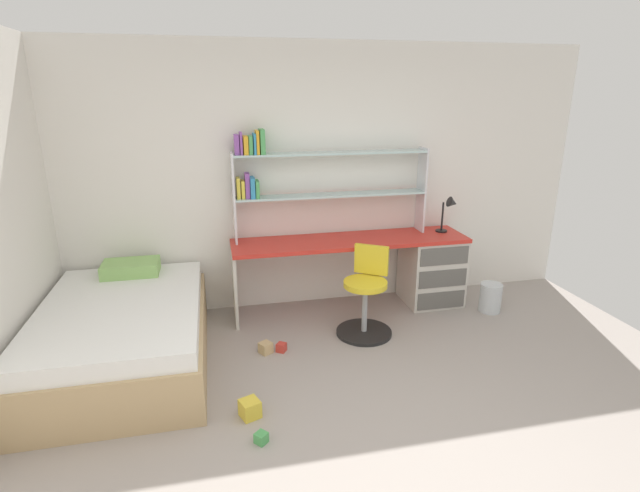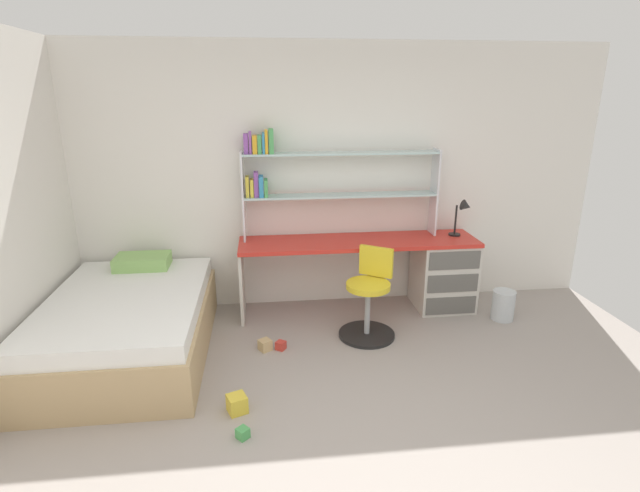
# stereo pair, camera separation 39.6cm
# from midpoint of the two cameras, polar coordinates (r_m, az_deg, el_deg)

# --- Properties ---
(ground_plane) EXTENTS (5.83, 6.10, 0.02)m
(ground_plane) POSITION_cam_midpoint_polar(r_m,az_deg,el_deg) (3.23, 4.85, -24.87)
(ground_plane) COLOR #9E938C
(room_shell) EXTENTS (5.83, 6.10, 2.64)m
(room_shell) POSITION_cam_midpoint_polar(r_m,az_deg,el_deg) (3.65, -19.97, 3.14)
(room_shell) COLOR white
(room_shell) RESTS_ON ground_plane
(desk) EXTENTS (2.37, 0.55, 0.76)m
(desk) POSITION_cam_midpoint_polar(r_m,az_deg,el_deg) (5.15, 8.40, -2.27)
(desk) COLOR red
(desk) RESTS_ON ground_plane
(bookshelf_hutch) EXTENTS (1.95, 0.22, 1.08)m
(bookshelf_hutch) POSITION_cam_midpoint_polar(r_m,az_deg,el_deg) (4.78, -4.23, 8.39)
(bookshelf_hutch) COLOR silver
(bookshelf_hutch) RESTS_ON desk
(desk_lamp) EXTENTS (0.20, 0.17, 0.38)m
(desk_lamp) POSITION_cam_midpoint_polar(r_m,az_deg,el_deg) (5.16, 12.92, 4.27)
(desk_lamp) COLOR black
(desk_lamp) RESTS_ON desk
(swivel_chair) EXTENTS (0.52, 0.52, 0.82)m
(swivel_chair) POSITION_cam_midpoint_polar(r_m,az_deg,el_deg) (4.51, 2.89, -6.42)
(swivel_chair) COLOR black
(swivel_chair) RESTS_ON ground_plane
(bed_platform) EXTENTS (1.29, 1.88, 0.67)m
(bed_platform) POSITION_cam_midpoint_polar(r_m,az_deg,el_deg) (4.41, -24.52, -9.49)
(bed_platform) COLOR tan
(bed_platform) RESTS_ON ground_plane
(waste_bin) EXTENTS (0.22, 0.22, 0.30)m
(waste_bin) POSITION_cam_midpoint_polar(r_m,az_deg,el_deg) (5.24, 17.36, -5.85)
(waste_bin) COLOR silver
(waste_bin) RESTS_ON ground_plane
(toy_block_green_0) EXTENTS (0.10, 0.10, 0.07)m
(toy_block_green_0) POSITION_cam_midpoint_polar(r_m,az_deg,el_deg) (3.41, -10.48, -21.38)
(toy_block_green_0) COLOR #479E51
(toy_block_green_0) RESTS_ON ground_plane
(toy_block_natural_1) EXTENTS (0.13, 0.13, 0.10)m
(toy_block_natural_1) POSITION_cam_midpoint_polar(r_m,az_deg,el_deg) (4.34, -9.07, -11.79)
(toy_block_natural_1) COLOR tan
(toy_block_natural_1) RESTS_ON ground_plane
(toy_block_yellow_2) EXTENTS (0.16, 0.16, 0.13)m
(toy_block_yellow_2) POSITION_cam_midpoint_polar(r_m,az_deg,el_deg) (3.62, -11.51, -18.29)
(toy_block_yellow_2) COLOR gold
(toy_block_yellow_2) RESTS_ON ground_plane
(toy_block_red_3) EXTENTS (0.10, 0.10, 0.08)m
(toy_block_red_3) POSITION_cam_midpoint_polar(r_m,az_deg,el_deg) (4.35, -7.22, -11.79)
(toy_block_red_3) COLOR red
(toy_block_red_3) RESTS_ON ground_plane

